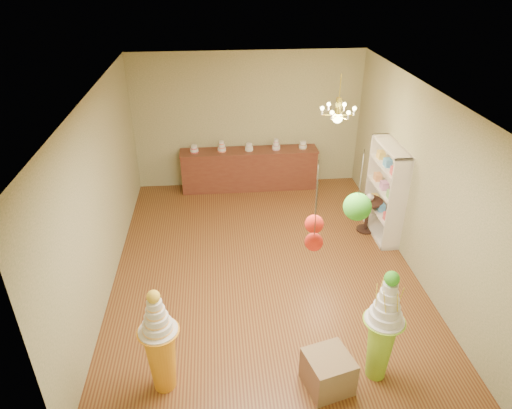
{
  "coord_description": "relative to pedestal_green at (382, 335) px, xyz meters",
  "views": [
    {
      "loc": [
        -0.73,
        -6.38,
        4.73
      ],
      "look_at": [
        -0.13,
        0.0,
        1.19
      ],
      "focal_mm": 32.0,
      "sensor_mm": 36.0,
      "label": 1
    }
  ],
  "objects": [
    {
      "name": "floor",
      "position": [
        -1.17,
        2.47,
        -0.67
      ],
      "size": [
        6.5,
        6.5,
        0.0
      ],
      "primitive_type": "plane",
      "color": "brown",
      "rests_on": "ground"
    },
    {
      "name": "ceiling",
      "position": [
        -1.17,
        2.47,
        2.33
      ],
      "size": [
        6.5,
        6.5,
        0.0
      ],
      "primitive_type": "plane",
      "rotation": [
        3.14,
        0.0,
        0.0
      ],
      "color": "white",
      "rests_on": "ground"
    },
    {
      "name": "wall_back",
      "position": [
        -1.17,
        5.72,
        0.83
      ],
      "size": [
        5.0,
        0.04,
        3.0
      ],
      "primitive_type": "cube",
      "color": "#97976A",
      "rests_on": "ground"
    },
    {
      "name": "wall_front",
      "position": [
        -1.17,
        -0.78,
        0.83
      ],
      "size": [
        5.0,
        0.04,
        3.0
      ],
      "primitive_type": "cube",
      "color": "#97976A",
      "rests_on": "ground"
    },
    {
      "name": "wall_left",
      "position": [
        -3.67,
        2.47,
        0.83
      ],
      "size": [
        0.04,
        6.5,
        3.0
      ],
      "primitive_type": "cube",
      "color": "#97976A",
      "rests_on": "ground"
    },
    {
      "name": "wall_right",
      "position": [
        1.33,
        2.47,
        0.83
      ],
      "size": [
        0.04,
        6.5,
        3.0
      ],
      "primitive_type": "cube",
      "color": "#97976A",
      "rests_on": "ground"
    },
    {
      "name": "pedestal_green",
      "position": [
        0.0,
        0.0,
        0.0
      ],
      "size": [
        0.5,
        0.5,
        1.62
      ],
      "rotation": [
        0.0,
        0.0,
        -0.07
      ],
      "color": "#90C72C",
      "rests_on": "floor"
    },
    {
      "name": "pedestal_orange",
      "position": [
        -2.66,
        0.08,
        -0.08
      ],
      "size": [
        0.52,
        0.52,
        1.49
      ],
      "rotation": [
        0.0,
        0.0,
        0.13
      ],
      "color": "orange",
      "rests_on": "floor"
    },
    {
      "name": "burlap_riser",
      "position": [
        -0.66,
        -0.11,
        -0.43
      ],
      "size": [
        0.65,
        0.65,
        0.48
      ],
      "primitive_type": "cube",
      "rotation": [
        0.0,
        0.0,
        0.26
      ],
      "color": "olive",
      "rests_on": "floor"
    },
    {
      "name": "sideboard",
      "position": [
        -1.17,
        5.44,
        -0.2
      ],
      "size": [
        3.04,
        0.54,
        1.16
      ],
      "color": "#5A2A1C",
      "rests_on": "floor"
    },
    {
      "name": "shelving_unit",
      "position": [
        1.16,
        3.27,
        0.23
      ],
      "size": [
        0.33,
        1.2,
        1.8
      ],
      "color": "beige",
      "rests_on": "floor"
    },
    {
      "name": "round_table",
      "position": [
        0.93,
        3.39,
        -0.25
      ],
      "size": [
        0.68,
        0.68,
        0.66
      ],
      "rotation": [
        0.0,
        0.0,
        0.42
      ],
      "color": "black",
      "rests_on": "floor"
    },
    {
      "name": "vase",
      "position": [
        0.93,
        3.39,
        0.08
      ],
      "size": [
        0.2,
        0.2,
        0.17
      ],
      "primitive_type": "imported",
      "rotation": [
        0.0,
        0.0,
        -0.2
      ],
      "color": "beige",
      "rests_on": "round_table"
    },
    {
      "name": "pom_red_left",
      "position": [
        -0.92,
        0.03,
        1.61
      ],
      "size": [
        0.2,
        0.2,
        0.82
      ],
      "color": "#3A372A",
      "rests_on": "ceiling"
    },
    {
      "name": "pom_green_mid",
      "position": [
        -0.41,
        0.25,
        1.66
      ],
      "size": [
        0.31,
        0.31,
        0.82
      ],
      "color": "#3A372A",
      "rests_on": "ceiling"
    },
    {
      "name": "pom_red_right",
      "position": [
        -1.03,
        -0.43,
        1.7
      ],
      "size": [
        0.17,
        0.17,
        0.72
      ],
      "color": "#3A372A",
      "rests_on": "ceiling"
    },
    {
      "name": "chandelier",
      "position": [
        0.2,
        3.5,
        1.63
      ],
      "size": [
        0.7,
        0.7,
        0.85
      ],
      "rotation": [
        0.0,
        0.0,
        -0.12
      ],
      "color": "#D9C74C",
      "rests_on": "ceiling"
    }
  ]
}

